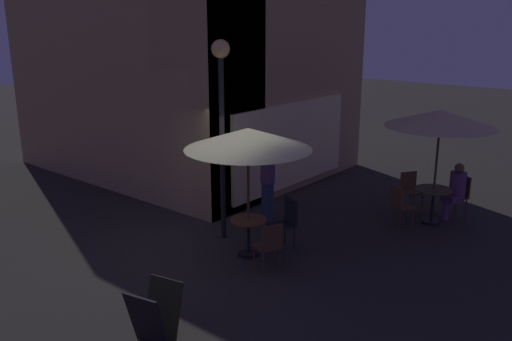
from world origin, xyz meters
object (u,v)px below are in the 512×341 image
object	(u,v)px
cafe_chair_2	(400,203)
cafe_chair_3	(460,193)
patio_umbrella_1	(440,119)
patron_seated_0	(456,188)
menu_sandwich_board	(155,315)
cafe_table_0	(248,230)
patron_standing_1	(268,183)
cafe_chair_4	(410,188)
cafe_chair_0	(269,243)
cafe_chair_1	(287,219)
cafe_table_1	(433,198)
patio_umbrella_0	(248,139)
street_lamp_near_corner	(221,97)

from	to	relation	value
cafe_chair_2	cafe_chair_3	xyz separation A→B (m)	(1.48, -0.73, 0.01)
patio_umbrella_1	patron_seated_0	distance (m)	1.73
menu_sandwich_board	patron_seated_0	distance (m)	7.53
cafe_table_0	patron_standing_1	distance (m)	1.94
cafe_chair_4	patron_standing_1	bearing A→B (deg)	-98.29
cafe_chair_2	patio_umbrella_1	bearing A→B (deg)	-0.00
patio_umbrella_1	cafe_chair_4	world-z (taller)	patio_umbrella_1
patio_umbrella_1	cafe_chair_0	bearing A→B (deg)	162.59
patio_umbrella_1	cafe_chair_1	bearing A→B (deg)	151.00
cafe_table_1	patron_standing_1	world-z (taller)	patron_standing_1
patio_umbrella_0	cafe_chair_4	bearing A→B (deg)	-16.77
patio_umbrella_0	patio_umbrella_1	size ratio (longest dim) A/B	0.98
patio_umbrella_0	patron_standing_1	size ratio (longest dim) A/B	1.45
patio_umbrella_1	cafe_chair_2	world-z (taller)	patio_umbrella_1
cafe_chair_4	patron_seated_0	distance (m)	1.00
cafe_chair_3	patio_umbrella_0	bearing A→B (deg)	-5.16
cafe_chair_1	cafe_chair_4	xyz separation A→B (m)	(3.48, -0.96, -0.02)
street_lamp_near_corner	cafe_table_0	distance (m)	2.55
street_lamp_near_corner	patron_seated_0	bearing A→B (deg)	-38.02
menu_sandwich_board	cafe_chair_2	size ratio (longest dim) A/B	0.88
cafe_table_0	cafe_chair_1	distance (m)	0.83
patio_umbrella_0	cafe_chair_3	distance (m)	5.35
street_lamp_near_corner	menu_sandwich_board	distance (m)	4.50
cafe_chair_4	patron_seated_0	xyz separation A→B (m)	(0.18, -0.97, 0.15)
cafe_table_1	cafe_chair_1	size ratio (longest dim) A/B	0.80
patio_umbrella_0	patron_seated_0	world-z (taller)	patio_umbrella_0
patio_umbrella_1	cafe_chair_3	xyz separation A→B (m)	(0.76, -0.30, -1.73)
menu_sandwich_board	patron_standing_1	xyz separation A→B (m)	(4.67, 1.76, 0.42)
street_lamp_near_corner	patio_umbrella_0	size ratio (longest dim) A/B	1.61
street_lamp_near_corner	patio_umbrella_0	world-z (taller)	street_lamp_near_corner
street_lamp_near_corner	patio_umbrella_0	xyz separation A→B (m)	(-0.33, -0.95, -0.62)
cafe_chair_0	street_lamp_near_corner	bearing A→B (deg)	1.09
cafe_table_0	cafe_chair_2	distance (m)	3.44
patio_umbrella_0	cafe_chair_4	distance (m)	4.73
cafe_table_0	cafe_table_1	xyz separation A→B (m)	(3.79, -2.00, 0.08)
patio_umbrella_0	cafe_chair_1	size ratio (longest dim) A/B	2.47
cafe_chair_4	street_lamp_near_corner	bearing A→B (deg)	-87.61
cafe_chair_1	cafe_chair_3	distance (m)	4.27
patio_umbrella_1	cafe_chair_3	distance (m)	1.91
street_lamp_near_corner	cafe_chair_2	distance (m)	4.36
patio_umbrella_0	patron_seated_0	bearing A→B (deg)	-26.95
cafe_chair_0	cafe_chair_2	size ratio (longest dim) A/B	0.95
cafe_chair_3	patron_seated_0	xyz separation A→B (m)	(-0.13, 0.05, 0.14)
menu_sandwich_board	cafe_chair_1	world-z (taller)	cafe_chair_1
patio_umbrella_1	cafe_chair_0	world-z (taller)	patio_umbrella_1
cafe_chair_0	cafe_chair_4	bearing A→B (deg)	-75.65
cafe_chair_1	cafe_chair_4	world-z (taller)	cafe_chair_1
cafe_chair_3	cafe_chair_2	bearing A→B (deg)	-4.54
cafe_table_1	cafe_chair_4	size ratio (longest dim) A/B	0.87
menu_sandwich_board	cafe_chair_4	bearing A→B (deg)	-15.08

